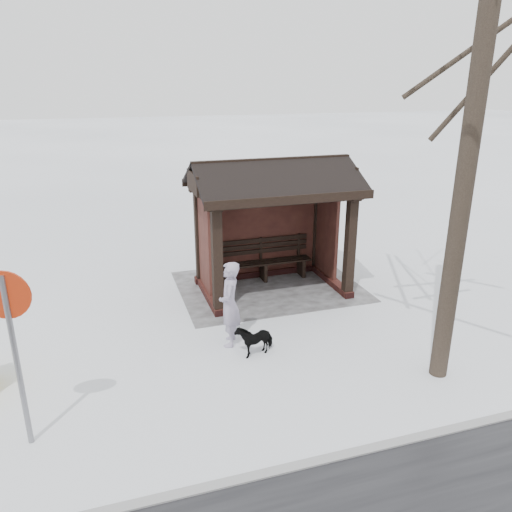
{
  "coord_description": "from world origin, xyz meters",
  "views": [
    {
      "loc": [
        3.62,
        10.2,
        4.68
      ],
      "look_at": [
        0.64,
        0.8,
        1.18
      ],
      "focal_mm": 35.0,
      "sensor_mm": 36.0,
      "label": 1
    }
  ],
  "objects": [
    {
      "name": "bus_shelter",
      "position": [
        0.0,
        -0.16,
        2.17
      ],
      "size": [
        3.6,
        2.4,
        3.09
      ],
      "color": "#391614",
      "rests_on": "ground"
    },
    {
      "name": "ground",
      "position": [
        0.0,
        0.0,
        0.0
      ],
      "size": [
        120.0,
        120.0,
        0.0
      ],
      "primitive_type": "plane",
      "color": "white",
      "rests_on": "ground"
    },
    {
      "name": "dog",
      "position": [
        1.25,
        2.62,
        0.29
      ],
      "size": [
        0.74,
        0.49,
        0.58
      ],
      "primitive_type": "imported",
      "rotation": [
        0.0,
        0.0,
        1.85
      ],
      "color": "black",
      "rests_on": "ground"
    },
    {
      "name": "trampled_patch",
      "position": [
        0.0,
        -0.2,
        0.01
      ],
      "size": [
        4.2,
        3.2,
        0.02
      ],
      "primitive_type": "cube",
      "color": "gray",
      "rests_on": "ground"
    },
    {
      "name": "pedestrian",
      "position": [
        1.58,
        2.16,
        0.81
      ],
      "size": [
        0.56,
        0.68,
        1.62
      ],
      "primitive_type": "imported",
      "rotation": [
        0.0,
        0.0,
        1.24
      ],
      "color": "#9C91AA",
      "rests_on": "ground"
    },
    {
      "name": "kerb",
      "position": [
        0.0,
        5.5,
        0.01
      ],
      "size": [
        120.0,
        0.15,
        0.06
      ],
      "primitive_type": "cube",
      "color": "gray",
      "rests_on": "ground"
    },
    {
      "name": "road_sign",
      "position": [
        4.87,
        3.94,
        1.79
      ],
      "size": [
        0.63,
        0.19,
        2.5
      ],
      "rotation": [
        0.0,
        0.0,
        -0.25
      ],
      "color": "slate",
      "rests_on": "ground"
    }
  ]
}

